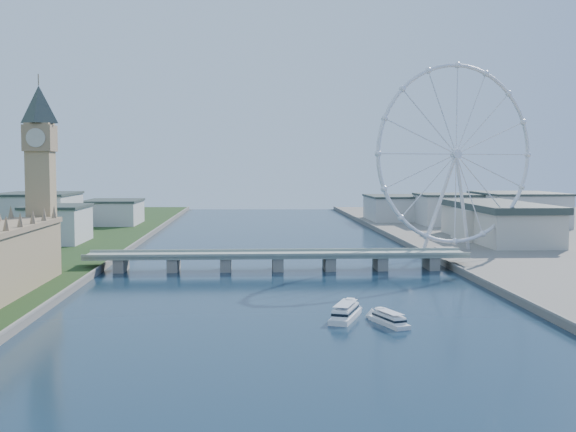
{
  "coord_description": "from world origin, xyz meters",
  "views": [
    {
      "loc": [
        -16.03,
        -115.19,
        60.41
      ],
      "look_at": [
        1.23,
        210.0,
        37.64
      ],
      "focal_mm": 45.0,
      "sensor_mm": 36.0,
      "label": 1
    }
  ],
  "objects": [
    {
      "name": "big_ben",
      "position": [
        -128.0,
        278.0,
        66.57
      ],
      "size": [
        20.02,
        20.02,
        110.0
      ],
      "color": "tan",
      "rests_on": "ground"
    },
    {
      "name": "westminster_bridge",
      "position": [
        0.0,
        300.0,
        6.63
      ],
      "size": [
        220.0,
        22.0,
        9.5
      ],
      "color": "gray",
      "rests_on": "ground"
    },
    {
      "name": "london_eye",
      "position": [
        119.98,
        355.08,
        67.52
      ],
      "size": [
        113.6,
        39.12,
        124.3
      ],
      "color": "silver",
      "rests_on": "ground"
    },
    {
      "name": "county_hall",
      "position": [
        175.0,
        430.0,
        0.0
      ],
      "size": [
        54.0,
        144.0,
        35.0
      ],
      "primitive_type": null,
      "color": "beige",
      "rests_on": "ground"
    },
    {
      "name": "city_skyline",
      "position": [
        39.22,
        560.08,
        16.96
      ],
      "size": [
        505.0,
        280.0,
        32.0
      ],
      "color": "beige",
      "rests_on": "ground"
    },
    {
      "name": "tour_boat_near",
      "position": [
        21.54,
        164.09,
        0.0
      ],
      "size": [
        17.95,
        31.67,
        6.82
      ],
      "primitive_type": null,
      "rotation": [
        0.0,
        0.0,
        -0.35
      ],
      "color": "white",
      "rests_on": "ground"
    },
    {
      "name": "tour_boat_far",
      "position": [
        36.71,
        153.1,
        0.0
      ],
      "size": [
        14.19,
        25.95,
        5.53
      ],
      "primitive_type": null,
      "rotation": [
        0.0,
        0.0,
        0.33
      ],
      "color": "white",
      "rests_on": "ground"
    }
  ]
}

